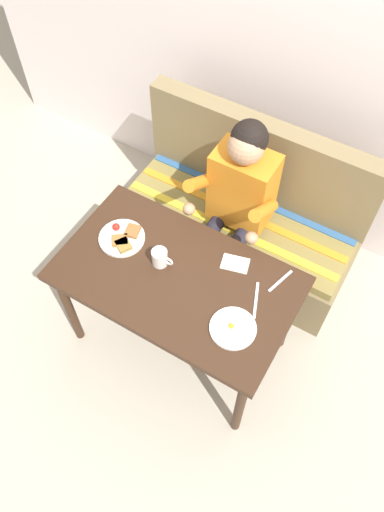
{
  "coord_description": "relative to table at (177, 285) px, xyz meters",
  "views": [
    {
      "loc": [
        0.74,
        -1.1,
        2.88
      ],
      "look_at": [
        0.0,
        0.15,
        0.72
      ],
      "focal_mm": 35.73,
      "sensor_mm": 36.0,
      "label": 1
    }
  ],
  "objects": [
    {
      "name": "person",
      "position": [
        0.02,
        0.59,
        0.09
      ],
      "size": [
        0.45,
        0.61,
        1.21
      ],
      "color": "orange",
      "rests_on": "ground"
    },
    {
      "name": "couch",
      "position": [
        0.0,
        0.76,
        -0.32
      ],
      "size": [
        1.44,
        0.56,
        1.0
      ],
      "color": "olive",
      "rests_on": "ground"
    },
    {
      "name": "knife",
      "position": [
        0.4,
        0.08,
        0.08
      ],
      "size": [
        0.09,
        0.19,
        0.0
      ],
      "primitive_type": "cube",
      "rotation": [
        0.0,
        0.0,
        0.37
      ],
      "color": "silver",
      "rests_on": "table"
    },
    {
      "name": "coffee_mug",
      "position": [
        -0.11,
        0.03,
        0.13
      ],
      "size": [
        0.12,
        0.08,
        0.1
      ],
      "color": "white",
      "rests_on": "table"
    },
    {
      "name": "ground_plane",
      "position": [
        0.0,
        0.0,
        -0.65
      ],
      "size": [
        8.0,
        8.0,
        0.0
      ],
      "primitive_type": "plane",
      "color": "#B1A896"
    },
    {
      "name": "plate_breakfast",
      "position": [
        -0.36,
        0.05,
        0.1
      ],
      "size": [
        0.24,
        0.24,
        0.05
      ],
      "color": "white",
      "rests_on": "table"
    },
    {
      "name": "table",
      "position": [
        0.0,
        0.0,
        0.0
      ],
      "size": [
        1.2,
        0.7,
        0.73
      ],
      "color": "#372215",
      "rests_on": "ground"
    },
    {
      "name": "plate_eggs",
      "position": [
        0.37,
        -0.11,
        0.09
      ],
      "size": [
        0.22,
        0.22,
        0.04
      ],
      "color": "white",
      "rests_on": "table"
    },
    {
      "name": "back_wall",
      "position": [
        0.0,
        1.27,
        0.65
      ],
      "size": [
        4.4,
        0.1,
        2.6
      ],
      "primitive_type": "cube",
      "color": "silver",
      "rests_on": "ground"
    },
    {
      "name": "napkin",
      "position": [
        0.22,
        0.21,
        0.09
      ],
      "size": [
        0.16,
        0.13,
        0.01
      ],
      "primitive_type": "cube",
      "rotation": [
        0.0,
        0.0,
        0.26
      ],
      "color": "silver",
      "rests_on": "table"
    },
    {
      "name": "fork",
      "position": [
        0.45,
        0.24,
        0.08
      ],
      "size": [
        0.06,
        0.17,
        0.0
      ],
      "primitive_type": "cube",
      "rotation": [
        0.0,
        0.0,
        -0.28
      ],
      "color": "silver",
      "rests_on": "table"
    }
  ]
}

